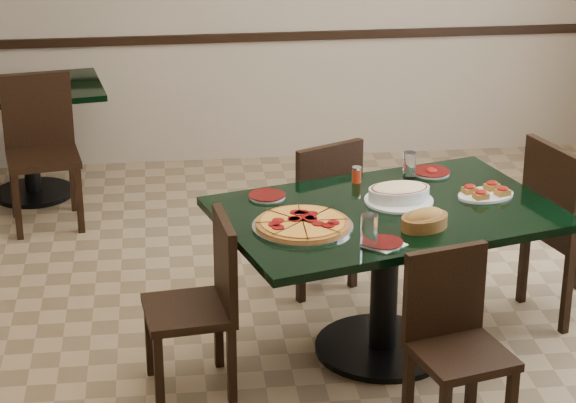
{
  "coord_description": "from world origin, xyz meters",
  "views": [
    {
      "loc": [
        -0.72,
        -4.97,
        2.74
      ],
      "look_at": [
        -0.12,
        0.0,
        0.75
      ],
      "focal_mm": 70.0,
      "sensor_mm": 36.0,
      "label": 1
    }
  ],
  "objects": [
    {
      "name": "side_plate_far_l",
      "position": [
        -0.21,
        0.06,
        0.76
      ],
      "size": [
        0.18,
        0.18,
        0.02
      ],
      "rotation": [
        0.0,
        0.0,
        0.47
      ],
      "color": "silver",
      "rests_on": "main_table"
    },
    {
      "name": "back_chair_near",
      "position": [
        -1.45,
        1.74,
        0.52
      ],
      "size": [
        0.5,
        0.5,
        0.92
      ],
      "rotation": [
        0.0,
        0.0,
        0.17
      ],
      "color": "black",
      "rests_on": "floor"
    },
    {
      "name": "back_table",
      "position": [
        -1.57,
        2.19,
        0.52
      ],
      "size": [
        1.07,
        0.85,
        0.75
      ],
      "rotation": [
        0.0,
        0.0,
        0.16
      ],
      "color": "black",
      "rests_on": "floor"
    },
    {
      "name": "side_plate_far_r",
      "position": [
        0.65,
        0.29,
        0.76
      ],
      "size": [
        0.19,
        0.19,
        0.03
      ],
      "rotation": [
        0.0,
        0.0,
        0.06
      ],
      "color": "silver",
      "rests_on": "main_table"
    },
    {
      "name": "side_plate_near",
      "position": [
        0.24,
        -0.57,
        0.76
      ],
      "size": [
        0.16,
        0.16,
        0.02
      ],
      "rotation": [
        0.0,
        0.0,
        -0.1
      ],
      "color": "silver",
      "rests_on": "main_table"
    },
    {
      "name": "pepperoni_pizza",
      "position": [
        -0.09,
        -0.33,
        0.77
      ],
      "size": [
        0.46,
        0.46,
        0.04
      ],
      "rotation": [
        0.0,
        0.0,
        -0.02
      ],
      "color": "silver",
      "rests_on": "main_table"
    },
    {
      "name": "chair_near",
      "position": [
        0.49,
        -0.86,
        0.45
      ],
      "size": [
        0.46,
        0.46,
        0.81
      ],
      "rotation": [
        0.0,
        0.0,
        0.26
      ],
      "color": "black",
      "rests_on": "floor"
    },
    {
      "name": "main_table",
      "position": [
        0.33,
        -0.17,
        0.57
      ],
      "size": [
        1.77,
        1.38,
        0.75
      ],
      "rotation": [
        0.0,
        0.0,
        0.27
      ],
      "color": "black",
      "rests_on": "floor"
    },
    {
      "name": "water_glass_a",
      "position": [
        0.53,
        0.24,
        0.82
      ],
      "size": [
        0.06,
        0.06,
        0.14
      ],
      "primitive_type": "cylinder",
      "color": "white",
      "rests_on": "main_table"
    },
    {
      "name": "bread_basket",
      "position": [
        0.45,
        -0.4,
        0.79
      ],
      "size": [
        0.28,
        0.25,
        0.1
      ],
      "rotation": [
        0.0,
        0.0,
        0.46
      ],
      "color": "brown",
      "rests_on": "main_table"
    },
    {
      "name": "room_shell",
      "position": [
        1.02,
        1.73,
        1.17
      ],
      "size": [
        5.5,
        5.5,
        5.5
      ],
      "color": "silver",
      "rests_on": "floor"
    },
    {
      "name": "chair_left",
      "position": [
        -0.55,
        -0.4,
        0.46
      ],
      "size": [
        0.43,
        0.43,
        0.83
      ],
      "rotation": [
        0.0,
        0.0,
        -1.45
      ],
      "color": "black",
      "rests_on": "floor"
    },
    {
      "name": "napkin_setting",
      "position": [
        0.24,
        -0.57,
        0.75
      ],
      "size": [
        0.2,
        0.2,
        0.01
      ],
      "rotation": [
        0.0,
        0.0,
        0.62
      ],
      "color": "white",
      "rests_on": "main_table"
    },
    {
      "name": "pepper_shaker",
      "position": [
        0.25,
        0.21,
        0.79
      ],
      "size": [
        0.05,
        0.05,
        0.08
      ],
      "color": "red",
      "rests_on": "main_table"
    },
    {
      "name": "bruschetta_platter",
      "position": [
        0.84,
        -0.06,
        0.77
      ],
      "size": [
        0.32,
        0.26,
        0.05
      ],
      "rotation": [
        0.0,
        0.0,
        0.24
      ],
      "color": "silver",
      "rests_on": "main_table"
    },
    {
      "name": "floor",
      "position": [
        0.0,
        0.0,
        0.0
      ],
      "size": [
        5.5,
        5.5,
        0.0
      ],
      "primitive_type": "plane",
      "color": "#8E7452",
      "rests_on": "ground"
    },
    {
      "name": "chair_far",
      "position": [
        0.11,
        0.57,
        0.48
      ],
      "size": [
        0.54,
        0.54,
        0.86
      ],
      "rotation": [
        0.0,
        0.0,
        3.59
      ],
      "color": "black",
      "rests_on": "floor"
    },
    {
      "name": "chair_right",
      "position": [
        1.33,
        0.11,
        0.53
      ],
      "size": [
        0.55,
        0.55,
        0.94
      ],
      "rotation": [
        0.0,
        0.0,
        1.86
      ],
      "color": "black",
      "rests_on": "floor"
    },
    {
      "name": "water_glass_b",
      "position": [
        0.16,
        -0.6,
        0.83
      ],
      "size": [
        0.07,
        0.07,
        0.16
      ],
      "primitive_type": "cylinder",
      "color": "white",
      "rests_on": "main_table"
    },
    {
      "name": "lasagna_casserole",
      "position": [
        0.41,
        -0.08,
        0.8
      ],
      "size": [
        0.33,
        0.33,
        0.09
      ],
      "rotation": [
        0.0,
        0.0,
        0.1
      ],
      "color": "silver",
      "rests_on": "main_table"
    }
  ]
}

